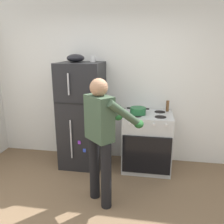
% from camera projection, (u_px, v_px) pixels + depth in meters
% --- Properties ---
extents(kitchen_wall_back, '(6.00, 0.10, 2.70)m').
position_uv_depth(kitchen_wall_back, '(116.00, 82.00, 3.99)').
color(kitchen_wall_back, white).
rests_on(kitchen_wall_back, ground).
extents(refrigerator, '(0.68, 0.72, 1.71)m').
position_uv_depth(refrigerator, '(83.00, 115.00, 3.84)').
color(refrigerator, black).
rests_on(refrigerator, ground).
extents(stove_range, '(0.76, 0.67, 0.93)m').
position_uv_depth(stove_range, '(147.00, 142.00, 3.77)').
color(stove_range, silver).
rests_on(stove_range, ground).
extents(person_cook, '(0.71, 0.75, 1.60)m').
position_uv_depth(person_cook, '(102.00, 131.00, 2.81)').
color(person_cook, black).
rests_on(person_cook, ground).
extents(red_pot, '(0.35, 0.25, 0.10)m').
position_uv_depth(red_pot, '(138.00, 111.00, 3.62)').
color(red_pot, '#236638').
rests_on(red_pot, stove_range).
extents(coffee_mug, '(0.11, 0.08, 0.10)m').
position_uv_depth(coffee_mug, '(93.00, 59.00, 3.62)').
color(coffee_mug, silver).
rests_on(coffee_mug, refrigerator).
extents(pepper_mill, '(0.05, 0.05, 0.17)m').
position_uv_depth(pepper_mill, '(167.00, 106.00, 3.77)').
color(pepper_mill, brown).
rests_on(pepper_mill, stove_range).
extents(mixing_bowl, '(0.27, 0.27, 0.12)m').
position_uv_depth(mixing_bowl, '(76.00, 58.00, 3.61)').
color(mixing_bowl, black).
rests_on(mixing_bowl, refrigerator).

